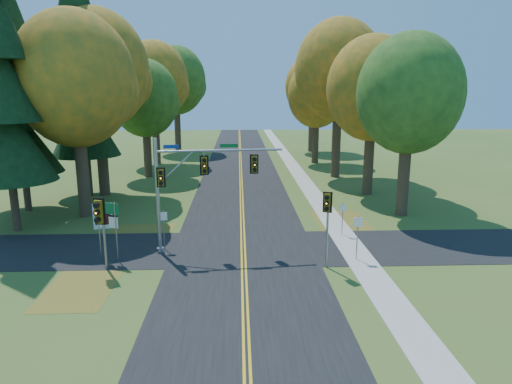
{
  "coord_description": "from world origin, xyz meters",
  "views": [
    {
      "loc": [
        -0.22,
        -22.69,
        8.87
      ],
      "look_at": [
        0.75,
        2.44,
        3.2
      ],
      "focal_mm": 32.0,
      "sensor_mm": 36.0,
      "label": 1
    }
  ],
  "objects_px": {
    "traffic_mast": "(189,180)",
    "route_sign_cluster": "(107,219)",
    "east_signal_pole": "(327,211)",
    "info_kiosk": "(103,216)"
  },
  "relations": [
    {
      "from": "route_sign_cluster",
      "to": "east_signal_pole",
      "type": "bearing_deg",
      "value": 12.96
    },
    {
      "from": "east_signal_pole",
      "to": "info_kiosk",
      "type": "bearing_deg",
      "value": 172.51
    },
    {
      "from": "east_signal_pole",
      "to": "route_sign_cluster",
      "type": "relative_size",
      "value": 1.24
    },
    {
      "from": "traffic_mast",
      "to": "route_sign_cluster",
      "type": "xyz_separation_m",
      "value": [
        -4.23,
        -1.14,
        -1.84
      ]
    },
    {
      "from": "east_signal_pole",
      "to": "info_kiosk",
      "type": "relative_size",
      "value": 2.37
    },
    {
      "from": "traffic_mast",
      "to": "east_signal_pole",
      "type": "bearing_deg",
      "value": -27.63
    },
    {
      "from": "traffic_mast",
      "to": "route_sign_cluster",
      "type": "bearing_deg",
      "value": -171.04
    },
    {
      "from": "traffic_mast",
      "to": "east_signal_pole",
      "type": "height_order",
      "value": "traffic_mast"
    },
    {
      "from": "traffic_mast",
      "to": "info_kiosk",
      "type": "distance_m",
      "value": 8.33
    },
    {
      "from": "traffic_mast",
      "to": "route_sign_cluster",
      "type": "distance_m",
      "value": 4.75
    }
  ]
}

